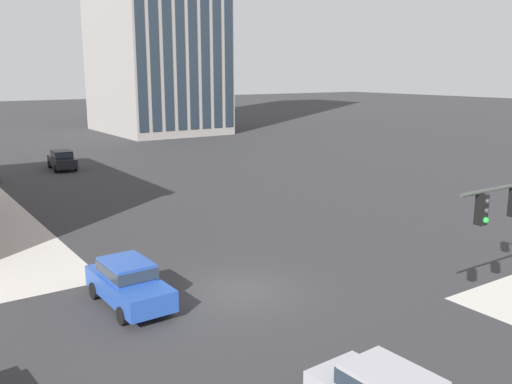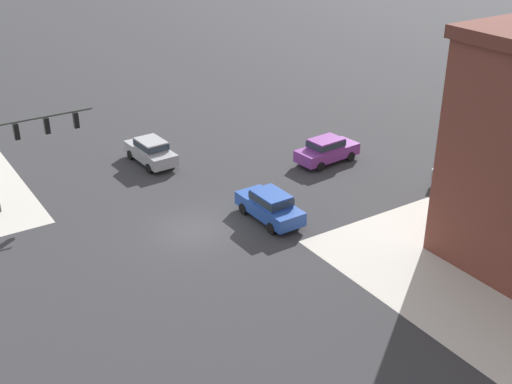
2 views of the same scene
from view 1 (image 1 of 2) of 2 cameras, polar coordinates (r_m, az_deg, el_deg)
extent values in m
plane|color=#2D2D30|center=(22.24, -1.60, -10.07)|extent=(320.00, 320.00, 0.00)
cube|color=black|center=(17.51, 22.05, -1.70)|extent=(0.28, 0.28, 0.90)
sphere|color=#282828|center=(17.36, 22.56, -0.90)|extent=(0.18, 0.18, 0.18)
sphere|color=#282828|center=(17.42, 22.49, -1.80)|extent=(0.18, 0.18, 0.18)
sphere|color=green|center=(17.49, 22.41, -2.69)|extent=(0.18, 0.18, 0.18)
cube|color=#23479E|center=(21.20, -12.84, -9.49)|extent=(1.85, 4.43, 0.76)
cube|color=#23479E|center=(21.10, -13.08, -7.64)|extent=(1.54, 2.14, 0.60)
cube|color=#232D38|center=(21.10, -13.08, -7.64)|extent=(1.57, 2.23, 0.40)
cylinder|color=black|center=(20.50, -9.08, -11.25)|extent=(0.23, 0.64, 0.64)
cylinder|color=black|center=(19.90, -13.49, -12.20)|extent=(0.23, 0.64, 0.64)
cylinder|color=black|center=(22.81, -12.18, -8.90)|extent=(0.23, 0.64, 0.64)
cylinder|color=black|center=(22.27, -16.18, -9.65)|extent=(0.23, 0.64, 0.64)
cube|color=black|center=(51.92, -19.21, 2.96)|extent=(2.09, 4.52, 0.76)
cube|color=black|center=(51.67, -19.23, 3.68)|extent=(1.65, 2.22, 0.60)
cube|color=#232D38|center=(51.67, -19.23, 3.68)|extent=(1.70, 2.31, 0.40)
cylinder|color=black|center=(53.16, -20.35, 2.67)|extent=(0.27, 0.66, 0.64)
cylinder|color=black|center=(53.45, -18.59, 2.84)|extent=(0.27, 0.66, 0.64)
cylinder|color=black|center=(50.50, -19.82, 2.24)|extent=(0.27, 0.66, 0.64)
cylinder|color=black|center=(50.81, -17.97, 2.43)|extent=(0.27, 0.66, 0.64)
cube|color=#99999E|center=(13.93, 13.70, -18.57)|extent=(1.59, 2.18, 0.60)
cube|color=#232D38|center=(13.93, 13.70, -18.57)|extent=(1.63, 2.27, 0.40)
camera|label=2|loc=(52.31, -5.43, 21.97)|focal=46.08mm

